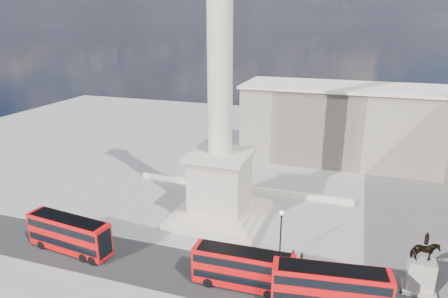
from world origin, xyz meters
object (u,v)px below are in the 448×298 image
red_bus_b (244,269)px  pedestrian_standing (367,284)px  nelsons_column (220,139)px  red_bus_a (70,234)px  pedestrian_walking (302,258)px  red_bus_c (331,288)px  equestrian_statue (421,271)px  pedestrian_crossing (293,255)px  victorian_lamp (281,232)px

red_bus_b → pedestrian_standing: 14.38m
nelsons_column → red_bus_a: (-15.82, -15.70, -10.32)m
nelsons_column → red_bus_b: bearing=-62.0°
red_bus_b → pedestrian_walking: red_bus_b is taller
nelsons_column → red_bus_c: bearing=-41.8°
red_bus_b → equestrian_statue: size_ratio=1.56×
red_bus_a → pedestrian_standing: 38.04m
pedestrian_crossing → red_bus_c: bearing=168.2°
pedestrian_standing → equestrian_statue: bearing=-171.7°
nelsons_column → pedestrian_standing: 27.59m
pedestrian_standing → pedestrian_crossing: (-9.10, 3.36, -0.01)m
pedestrian_crossing → victorian_lamp: bearing=78.4°
victorian_lamp → red_bus_c: bearing=-45.6°
red_bus_c → equestrian_statue: size_ratio=1.66×
red_bus_b → pedestrian_walking: 9.29m
red_bus_b → equestrian_statue: (19.27, 5.81, 0.09)m
pedestrian_walking → nelsons_column: bearing=134.3°
pedestrian_standing → victorian_lamp: bearing=-21.0°
red_bus_b → victorian_lamp: 7.29m
pedestrian_standing → red_bus_c: bearing=41.3°
nelsons_column → victorian_lamp: 16.89m
pedestrian_walking → pedestrian_crossing: size_ratio=1.00×
victorian_lamp → equestrian_statue: bearing=-2.1°
red_bus_a → pedestrian_standing: bearing=12.7°
victorian_lamp → equestrian_statue: 16.39m
red_bus_a → red_bus_b: 24.09m
red_bus_c → pedestrian_crossing: 9.74m
equestrian_statue → pedestrian_walking: (-13.53, 1.30, -1.82)m
red_bus_b → red_bus_c: size_ratio=0.94×
victorian_lamp → pedestrian_crossing: size_ratio=4.78×
red_bus_c → equestrian_statue: 11.41m
red_bus_a → red_bus_c: (33.89, -0.44, 0.02)m
nelsons_column → equestrian_statue: (27.54, -9.78, -10.33)m
red_bus_a → pedestrian_standing: size_ratio=8.04×
pedestrian_standing → pedestrian_walking: bearing=-29.6°
pedestrian_walking → pedestrian_standing: size_ratio=0.99×
red_bus_a → pedestrian_crossing: 29.71m
red_bus_c → pedestrian_standing: red_bus_c is taller
pedestrian_crossing → pedestrian_walking: bearing=-151.5°
victorian_lamp → equestrian_statue: equestrian_statue is taller
nelsons_column → red_bus_a: nelsons_column is taller
red_bus_a → equestrian_statue: (43.36, 5.92, -0.01)m
nelsons_column → equestrian_statue: bearing=-19.5°
victorian_lamp → pedestrian_standing: 11.50m
red_bus_b → pedestrian_crossing: red_bus_b is taller
red_bus_a → victorian_lamp: size_ratio=1.70×
pedestrian_walking → equestrian_statue: bearing=-20.0°
nelsons_column → red_bus_b: size_ratio=4.22×
red_bus_c → pedestrian_crossing: red_bus_c is taller
pedestrian_crossing → red_bus_b: bearing=103.6°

